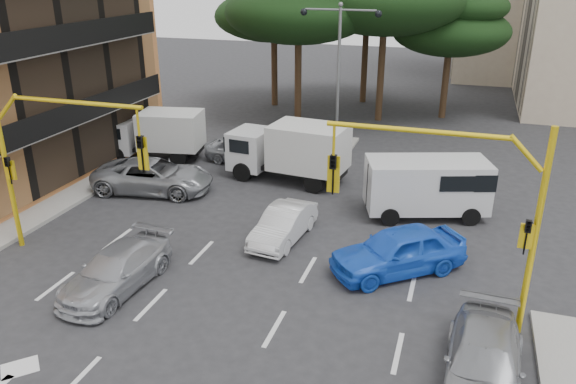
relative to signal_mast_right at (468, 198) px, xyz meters
name	(u,v)px	position (x,y,z in m)	size (l,w,h in m)	color
ground	(211,316)	(-6.80, -1.99, -3.88)	(120.00, 120.00, 0.00)	#28282B
median_strip	(336,153)	(-6.80, 14.01, -3.81)	(1.40, 6.00, 0.15)	gray
pine_left_near	(299,0)	(-10.75, 19.96, 3.72)	(9.15, 9.15, 10.23)	#382616
pine_left_far	(274,7)	(-13.75, 23.96, 3.03)	(8.32, 8.32, 9.30)	#382616
pine_right	(453,22)	(-1.75, 23.96, 2.33)	(7.49, 7.49, 8.37)	#382616
signal_mast_right	(468,198)	(0.00, 0.00, 0.00)	(5.79, 0.37, 6.00)	yellow
signal_mast_left	(45,150)	(-13.61, 0.00, 0.00)	(5.79, 0.37, 6.00)	yellow
street_lamp_center	(339,53)	(-6.80, 14.01, 1.54)	(4.16, 0.36, 7.77)	slate
car_white_hatch	(283,224)	(-6.32, 3.41, -3.26)	(1.33, 3.80, 1.25)	silver
car_blue_compact	(398,251)	(-1.93, 2.34, -3.10)	(1.86, 4.62, 1.57)	blue
car_silver_wagon	(116,270)	(-10.30, -1.45, -3.24)	(1.81, 4.46, 1.30)	#A8A9B0
car_silver_cross_a	(153,176)	(-13.47, 6.23, -3.14)	(2.47, 5.35, 1.49)	#919499
car_silver_cross_b	(243,151)	(-11.04, 11.01, -3.20)	(1.61, 3.99, 1.36)	#9EA1A6
car_silver_parked	(483,363)	(0.80, -2.59, -3.22)	(1.86, 4.57, 1.33)	gray
van_white	(426,188)	(-1.49, 7.36, -2.68)	(2.18, 4.83, 2.41)	silver
box_truck_a	(154,135)	(-15.80, 10.40, -2.60)	(2.19, 5.22, 2.57)	silver
box_truck_b	(289,152)	(-8.07, 9.51, -2.48)	(2.40, 5.72, 2.82)	silver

